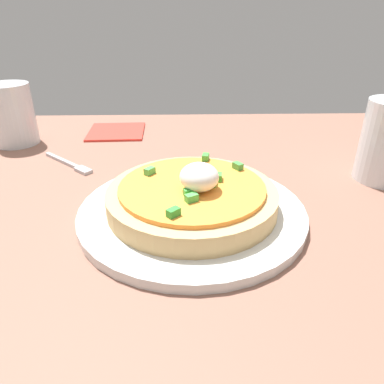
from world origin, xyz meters
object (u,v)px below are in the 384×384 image
(plate, at_px, (192,211))
(pizza, at_px, (192,196))
(fork, at_px, (71,164))
(napkin, at_px, (116,132))
(cup_far, at_px, (12,116))

(plate, height_order, pizza, pizza)
(plate, height_order, fork, plate)
(pizza, xyz_separation_m, napkin, (-0.14, 0.31, -0.02))
(plate, relative_size, fork, 2.84)
(pizza, height_order, fork, pizza)
(cup_far, distance_m, fork, 0.17)
(pizza, bearing_deg, fork, 140.37)
(cup_far, height_order, napkin, cup_far)
(pizza, relative_size, cup_far, 1.88)
(fork, height_order, napkin, fork)
(cup_far, bearing_deg, fork, -40.88)
(napkin, bearing_deg, pizza, -66.05)
(plate, relative_size, cup_far, 2.53)
(pizza, height_order, napkin, pizza)
(cup_far, distance_m, napkin, 0.18)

